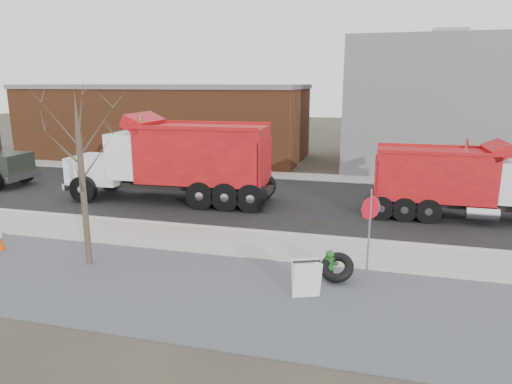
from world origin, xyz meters
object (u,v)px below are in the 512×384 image
(stop_sign, at_px, (370,217))
(dump_truck_red_a, at_px, (458,180))
(truck_tire, at_px, (337,267))
(dump_truck_red_b, at_px, (177,158))
(fire_hydrant, at_px, (330,265))
(sandwich_board, at_px, (306,279))

(stop_sign, distance_m, dump_truck_red_a, 7.38)
(dump_truck_red_a, bearing_deg, truck_tire, -119.57)
(dump_truck_red_a, distance_m, dump_truck_red_b, 11.97)
(fire_hydrant, distance_m, dump_truck_red_b, 10.42)
(fire_hydrant, xyz_separation_m, sandwich_board, (-0.45, -1.39, 0.14))
(truck_tire, relative_size, stop_sign, 0.43)
(stop_sign, relative_size, sandwich_board, 2.56)
(truck_tire, bearing_deg, dump_truck_red_b, 138.35)
(truck_tire, distance_m, sandwich_board, 1.39)
(dump_truck_red_b, bearing_deg, stop_sign, 141.26)
(fire_hydrant, height_order, truck_tire, fire_hydrant)
(fire_hydrant, xyz_separation_m, dump_truck_red_a, (4.28, 7.09, 1.22))
(stop_sign, relative_size, dump_truck_red_b, 0.26)
(stop_sign, bearing_deg, fire_hydrant, -175.22)
(fire_hydrant, relative_size, truck_tire, 0.77)
(fire_hydrant, distance_m, sandwich_board, 1.47)
(fire_hydrant, height_order, dump_truck_red_a, dump_truck_red_a)
(sandwich_board, relative_size, dump_truck_red_a, 0.13)
(stop_sign, height_order, sandwich_board, stop_sign)
(sandwich_board, bearing_deg, stop_sign, 29.51)
(fire_hydrant, bearing_deg, dump_truck_red_a, 42.57)
(stop_sign, distance_m, sandwich_board, 2.67)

